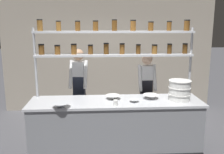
% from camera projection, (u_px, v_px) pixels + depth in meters
% --- Properties ---
extents(ground_plane, '(40.00, 40.00, 0.00)m').
position_uv_depth(ground_plane, '(116.00, 150.00, 4.44)').
color(ground_plane, '#4C4C51').
extents(back_wall, '(5.34, 0.12, 2.97)m').
position_uv_depth(back_wall, '(109.00, 53.00, 6.39)').
color(back_wall, '#9E9384').
rests_on(back_wall, ground_plane).
extents(prep_counter, '(2.94, 0.76, 0.92)m').
position_uv_depth(prep_counter, '(116.00, 126.00, 4.35)').
color(prep_counter, gray).
rests_on(prep_counter, ground_plane).
extents(spice_shelf_unit, '(2.82, 0.28, 2.28)m').
position_uv_depth(spice_shelf_unit, '(114.00, 46.00, 4.39)').
color(spice_shelf_unit, '#B7BABF').
rests_on(spice_shelf_unit, ground_plane).
extents(chef_left, '(0.39, 0.32, 1.73)m').
position_uv_depth(chef_left, '(79.00, 86.00, 4.96)').
color(chef_left, black).
rests_on(chef_left, ground_plane).
extents(chef_center, '(0.36, 0.29, 1.63)m').
position_uv_depth(chef_center, '(146.00, 89.00, 4.97)').
color(chef_center, black).
rests_on(chef_center, ground_plane).
extents(container_stack, '(0.38, 0.38, 0.35)m').
position_uv_depth(container_stack, '(180.00, 90.00, 4.24)').
color(container_stack, white).
rests_on(container_stack, prep_counter).
extents(prep_bowl_near_left, '(0.16, 0.16, 0.04)m').
position_uv_depth(prep_bowl_near_left, '(134.00, 101.00, 4.18)').
color(prep_bowl_near_left, silver).
rests_on(prep_bowl_near_left, prep_counter).
extents(prep_bowl_center_front, '(0.27, 0.27, 0.07)m').
position_uv_depth(prep_bowl_center_front, '(151.00, 97.00, 4.36)').
color(prep_bowl_center_front, white).
rests_on(prep_bowl_center_front, prep_counter).
extents(prep_bowl_center_back, '(0.29, 0.29, 0.08)m').
position_uv_depth(prep_bowl_center_back, '(61.00, 105.00, 3.89)').
color(prep_bowl_center_back, '#B2B7BC').
rests_on(prep_bowl_center_back, prep_counter).
extents(prep_bowl_near_right, '(0.26, 0.26, 0.07)m').
position_uv_depth(prep_bowl_near_right, '(113.00, 97.00, 4.33)').
color(prep_bowl_near_right, silver).
rests_on(prep_bowl_near_right, prep_counter).
extents(serving_cup_front, '(0.07, 0.07, 0.09)m').
position_uv_depth(serving_cup_front, '(116.00, 103.00, 4.01)').
color(serving_cup_front, silver).
rests_on(serving_cup_front, prep_counter).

